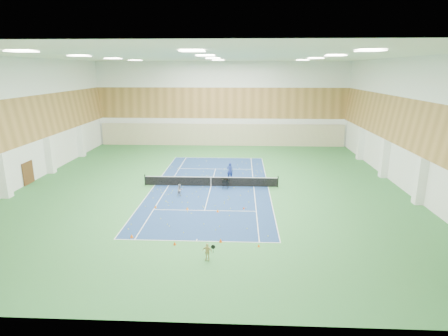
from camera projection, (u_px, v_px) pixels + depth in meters
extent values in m
plane|color=#2F6F35|center=(211.00, 186.00, 35.99)|extent=(40.00, 40.00, 0.00)
cube|color=navy|center=(211.00, 186.00, 35.99)|extent=(10.97, 23.77, 0.01)
cube|color=#C6B793|center=(222.00, 135.00, 54.64)|extent=(35.40, 0.16, 3.20)
cube|color=#593319|center=(28.00, 173.00, 36.51)|extent=(0.08, 1.80, 2.20)
imported|color=navy|center=(230.00, 171.00, 38.17)|extent=(0.69, 0.51, 1.72)
imported|color=#96959D|center=(180.00, 190.00, 33.05)|extent=(0.69, 0.67, 1.11)
imported|color=tan|center=(207.00, 252.00, 21.99)|extent=(0.67, 0.39, 1.07)
cone|color=orange|center=(155.00, 207.00, 30.35)|extent=(0.22, 0.22, 0.24)
cone|color=orange|center=(187.00, 208.00, 29.95)|extent=(0.22, 0.22, 0.24)
cone|color=orange|center=(218.00, 211.00, 29.48)|extent=(0.21, 0.21, 0.23)
cone|color=#EC460C|center=(244.00, 208.00, 30.11)|extent=(0.18, 0.18, 0.20)
cone|color=#F15F0C|center=(132.00, 236.00, 25.00)|extent=(0.23, 0.23, 0.25)
cone|color=#D5490B|center=(175.00, 243.00, 23.98)|extent=(0.20, 0.20, 0.22)
cone|color=#ED520C|center=(221.00, 240.00, 24.36)|extent=(0.23, 0.23, 0.25)
cone|color=#FF660D|center=(259.00, 245.00, 23.73)|extent=(0.17, 0.17, 0.19)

